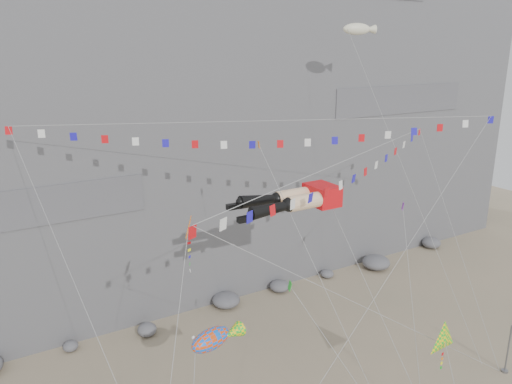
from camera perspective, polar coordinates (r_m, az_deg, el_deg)
cliff at (r=55.90m, az=-11.33°, el=17.55°), size 80.00×28.00×50.00m
talus_boulders at (r=47.83m, az=-3.44°, el=-12.27°), size 60.00×3.00×1.20m
anchor_pole_right at (r=42.84m, az=26.87°, el=-15.70°), size 0.12×0.12×3.94m
legs_kite at (r=33.13m, az=4.60°, el=-0.87°), size 7.81×14.72×19.13m
flag_banner_upper at (r=35.28m, az=1.20°, el=8.10°), size 31.72×20.19×25.84m
flag_banner_lower at (r=31.88m, az=10.56°, el=3.68°), size 26.82×12.57×20.79m
harlequin_kite at (r=25.75m, az=-7.73°, el=-4.10°), size 6.39×7.33×16.66m
fish_windsock at (r=30.29m, az=-5.19°, el=-16.46°), size 7.02×8.31×11.15m
delta_kite at (r=33.57m, az=20.75°, el=-15.60°), size 3.22×4.92×8.36m
blimp_windsock at (r=43.72m, az=11.48°, el=17.67°), size 4.62×14.30×28.21m
small_kite_a at (r=32.71m, az=0.75°, el=4.48°), size 3.24×12.77×21.25m
small_kite_b at (r=38.95m, az=16.46°, el=-1.91°), size 6.93×9.77×16.19m
small_kite_c at (r=29.90m, az=4.11°, el=-10.96°), size 4.41×9.26×13.62m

